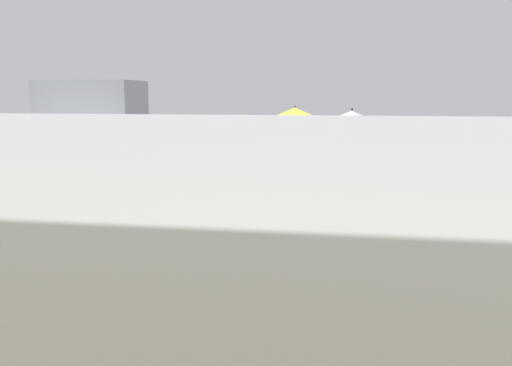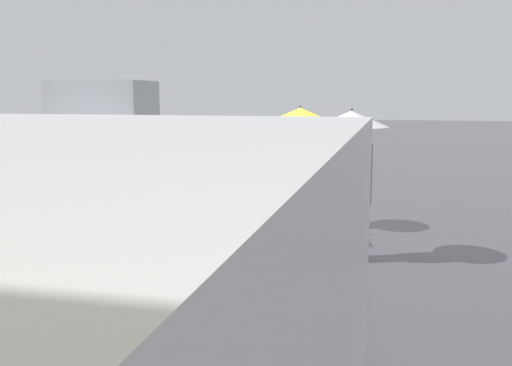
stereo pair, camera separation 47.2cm
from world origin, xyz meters
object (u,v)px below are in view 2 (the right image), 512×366
(hand_dolly_boxes, at_px, (230,216))
(pedestrian_black_side, at_px, (353,149))
(cargo_van_parked_right, at_px, (65,161))
(shopping_cart_vendor, at_px, (301,207))
(pedestrian_pink_side, at_px, (301,139))

(hand_dolly_boxes, height_order, pedestrian_black_side, pedestrian_black_side)
(cargo_van_parked_right, distance_m, shopping_cart_vendor, 4.22)
(cargo_van_parked_right, bearing_deg, pedestrian_black_side, 168.70)
(cargo_van_parked_right, relative_size, pedestrian_pink_side, 2.50)
(pedestrian_pink_side, bearing_deg, hand_dolly_boxes, 58.32)
(cargo_van_parked_right, xyz_separation_m, pedestrian_pink_side, (-4.03, -0.80, 0.39))
(hand_dolly_boxes, bearing_deg, pedestrian_black_side, 169.96)
(shopping_cart_vendor, distance_m, pedestrian_black_side, 1.52)
(cargo_van_parked_right, relative_size, hand_dolly_boxes, 4.08)
(pedestrian_pink_side, xyz_separation_m, pedestrian_black_side, (-0.95, 1.80, 0.01))
(cargo_van_parked_right, distance_m, hand_dolly_boxes, 3.27)
(cargo_van_parked_right, xyz_separation_m, shopping_cart_vendor, (-4.18, 0.20, -0.61))
(shopping_cart_vendor, height_order, hand_dolly_boxes, hand_dolly_boxes)
(cargo_van_parked_right, xyz_separation_m, pedestrian_black_side, (-4.98, 1.00, 0.41))
(pedestrian_pink_side, relative_size, pedestrian_black_side, 1.00)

